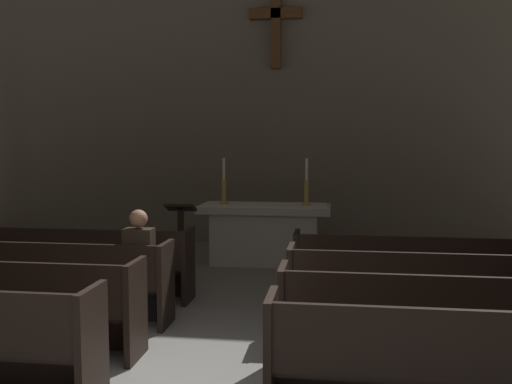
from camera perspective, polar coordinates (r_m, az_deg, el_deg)
pew_left_row_3 at (r=7.18m, az=-24.65°, el=-8.07°), size 4.01×0.50×0.95m
pew_left_row_4 at (r=7.99m, az=-20.92°, el=-6.63°), size 4.01×0.50×0.95m
pew_right_row_2 at (r=5.39m, az=24.70°, el=-12.43°), size 4.01×0.50×0.95m
pew_right_row_3 at (r=6.28m, az=22.13°, el=-9.85°), size 4.01×0.50×0.95m
pew_right_row_4 at (r=7.19m, az=20.23°, el=-7.90°), size 4.01×0.50×0.95m
altar at (r=9.45m, az=0.89°, el=-4.16°), size 2.20×0.90×1.01m
candlestick_left at (r=9.47m, az=-3.31°, el=0.32°), size 0.16×0.16×0.78m
candlestick_right at (r=9.30m, az=5.18°, el=0.22°), size 0.16×0.16×0.78m
apse_with_cross at (r=11.47m, az=2.17°, el=14.42°), size 12.62×0.44×7.82m
lectern at (r=8.51m, az=-7.69°, el=-5.14°), size 0.44×0.36×1.15m
lone_worshipper at (r=6.43m, az=-11.61°, el=-7.25°), size 0.32×0.43×1.32m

